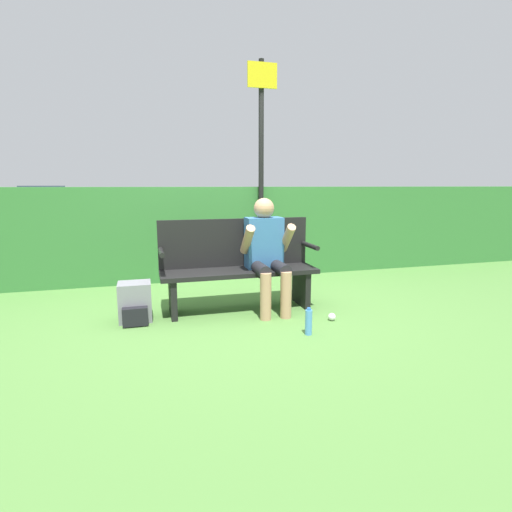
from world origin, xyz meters
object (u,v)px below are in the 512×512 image
(signpost, at_px, (261,157))
(park_bench, at_px, (238,265))
(person_seated, at_px, (267,249))
(backpack, at_px, (135,303))
(parked_car, at_px, (43,203))
(water_bottle, at_px, (309,322))

(signpost, bearing_deg, park_bench, -116.34)
(person_seated, xyz_separation_m, backpack, (-1.33, -0.02, -0.47))
(park_bench, height_order, person_seated, person_seated)
(person_seated, relative_size, signpost, 0.40)
(parked_car, bearing_deg, signpost, -169.00)
(backpack, relative_size, signpost, 0.13)
(park_bench, relative_size, signpost, 0.56)
(person_seated, distance_m, parked_car, 14.81)
(backpack, xyz_separation_m, signpost, (1.68, 1.41, 1.49))
(person_seated, relative_size, backpack, 3.09)
(water_bottle, xyz_separation_m, signpost, (0.21, 2.20, 1.56))
(backpack, xyz_separation_m, water_bottle, (1.47, -0.78, -0.06))
(parked_car, bearing_deg, park_bench, -173.25)
(park_bench, distance_m, backpack, 1.10)
(park_bench, xyz_separation_m, signpost, (0.63, 1.27, 1.21))
(park_bench, height_order, backpack, park_bench)
(park_bench, bearing_deg, person_seated, -24.51)
(person_seated, relative_size, water_bottle, 4.78)
(park_bench, xyz_separation_m, parked_car, (-4.81, 13.78, 0.14))
(water_bottle, distance_m, signpost, 2.70)
(person_seated, height_order, water_bottle, person_seated)
(park_bench, xyz_separation_m, person_seated, (0.28, -0.13, 0.18))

